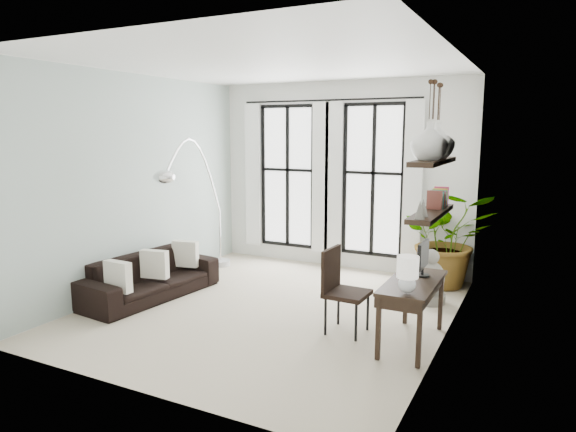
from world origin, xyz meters
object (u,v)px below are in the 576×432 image
Objects in this scene: desk at (412,286)px; arc_lamp at (194,170)px; plant at (448,239)px; desk_chair at (340,285)px; buddha at (431,280)px; sofa at (150,277)px.

arc_lamp is at bearing 164.72° from desk.
plant is 1.46× the size of desk_chair.
desk is at bearing -15.28° from arc_lamp.
arc_lamp reaches higher than buddha.
desk is 1.63× the size of buddha.
desk_chair is at bearing -82.98° from sofa.
sofa is 1.41× the size of plant.
plant is at bearing 73.96° from desk_chair.
plant is 2.51m from desk.
buddha is at bearing -60.38° from sofa.
plant is 0.65× the size of arc_lamp.
desk is at bearing -83.91° from sofa.
sofa is at bearing -156.66° from buddha.
desk_chair is 1.32× the size of buddha.
desk_chair is at bearing 176.63° from desk.
arc_lamp is (-3.65, 1.00, 1.07)m from desk.
arc_lamp reaches higher than plant.
desk_chair reaches higher than buddha.
plant reaches higher than desk_chair.
arc_lamp reaches higher than sofa.
plant reaches higher than buddha.
sofa is at bearing -95.89° from arc_lamp.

